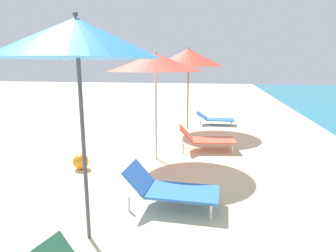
% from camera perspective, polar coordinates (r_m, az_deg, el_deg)
% --- Properties ---
extents(umbrella_third, '(1.90, 1.90, 2.78)m').
position_cam_1_polar(umbrella_third, '(3.52, -17.65, 16.25)').
color(umbrella_third, '#4C4C51').
rests_on(umbrella_third, ground).
extents(lounger_third_shoreside, '(1.46, 0.69, 0.65)m').
position_cam_1_polar(lounger_third_shoreside, '(4.61, 0.29, -12.18)').
color(lounger_third_shoreside, blue).
rests_on(lounger_third_shoreside, ground).
extents(umbrella_fourth, '(2.16, 2.16, 2.52)m').
position_cam_1_polar(umbrella_fourth, '(6.59, -2.49, 12.49)').
color(umbrella_fourth, silver).
rests_on(umbrella_fourth, ground).
extents(lounger_fourth_shoreside, '(1.55, 0.89, 0.66)m').
position_cam_1_polar(lounger_fourth_shoreside, '(7.59, 7.38, -2.45)').
color(lounger_fourth_shoreside, '#D8593F').
rests_on(lounger_fourth_shoreside, ground).
extents(umbrella_farthest, '(2.40, 2.40, 2.80)m').
position_cam_1_polar(umbrella_farthest, '(9.86, 4.08, 13.38)').
color(umbrella_farthest, olive).
rests_on(umbrella_farthest, ground).
extents(lounger_farthest_shoreside, '(1.41, 0.58, 0.48)m').
position_cam_1_polar(lounger_farthest_shoreside, '(10.98, 9.22, 1.50)').
color(lounger_farthest_shoreside, blue).
rests_on(lounger_farthest_shoreside, ground).
extents(beach_ball, '(0.34, 0.34, 0.34)m').
position_cam_1_polar(beach_ball, '(6.51, -16.94, -6.75)').
color(beach_ball, orange).
rests_on(beach_ball, ground).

